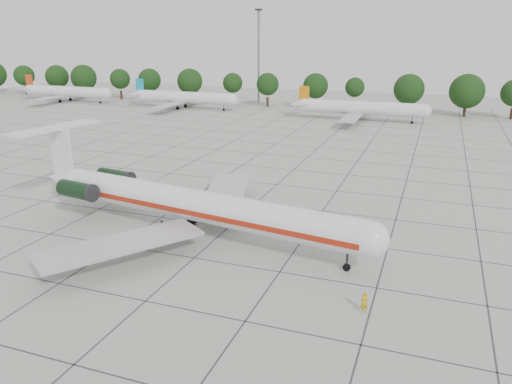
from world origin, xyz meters
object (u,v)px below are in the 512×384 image
Objects in this scene: ground_crew at (364,302)px; bg_airliner_c at (361,108)px; bg_airliner_a at (67,92)px; floodlight_mast at (259,51)px; bg_airliner_b at (184,98)px; main_airliner at (181,202)px.

ground_crew is 83.08m from bg_airliner_c.
ground_crew is 0.06× the size of bg_airliner_a.
floodlight_mast reaches higher than bg_airliner_c.
bg_airliner_c is at bearing -4.30° from bg_airliner_b.
main_airliner is at bearing -74.56° from floodlight_mast.
floodlight_mast reaches higher than bg_airliner_b.
ground_crew is at bearing -66.33° from floodlight_mast.
bg_airliner_a is (-98.26, 86.11, 2.11)m from ground_crew.
floodlight_mast is (-32.43, 21.89, 11.37)m from bg_airliner_c.
main_airliner reaches higher than bg_airliner_a.
bg_airliner_b is 1.11× the size of floodlight_mast.
ground_crew is 104.39m from bg_airliner_b.
main_airliner is at bearing -44.42° from bg_airliner_a.
bg_airliner_b is at bearing 175.70° from bg_airliner_c.
ground_crew is at bearing -55.03° from bg_airliner_b.
floodlight_mast is at bearing 114.35° from main_airliner.
main_airliner is at bearing -62.16° from bg_airliner_b.
bg_airliner_b is (38.43, -0.59, 0.00)m from bg_airliner_a.
ground_crew is at bearing -41.23° from bg_airliner_a.
floodlight_mast is (14.28, 18.37, 11.37)m from bg_airliner_b.
main_airliner is 24.61× the size of ground_crew.
floodlight_mast reaches higher than main_airliner.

